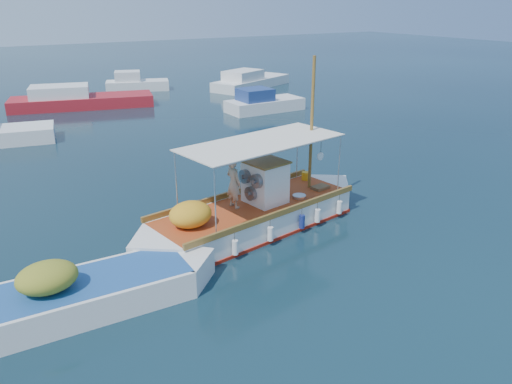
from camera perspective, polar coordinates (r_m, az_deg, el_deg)
ground at (r=16.97m, az=1.31°, el=-3.96°), size 160.00×160.00×0.00m
fishing_caique at (r=16.61m, az=-0.31°, el=-2.64°), size 9.17×3.55×5.67m
dinghy at (r=13.29m, az=-18.88°, el=-11.15°), size 6.91×2.06×1.69m
bg_boat_n at (r=38.08m, az=-19.69°, el=9.80°), size 10.07×5.09×1.80m
bg_boat_ne at (r=34.72m, az=0.78°, el=10.02°), size 5.31×2.22×1.80m
bg_boat_e at (r=44.25m, az=-0.72°, el=12.44°), size 8.49×5.57×1.80m
bg_boat_far_n at (r=44.27m, az=-13.59°, el=11.87°), size 5.49×3.55×1.80m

